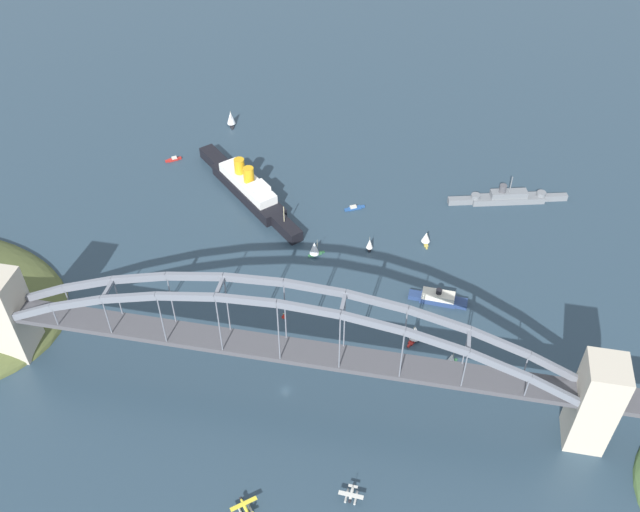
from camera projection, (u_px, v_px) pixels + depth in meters
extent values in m
plane|color=#283D4C|center=(286.00, 390.00, 303.01)|extent=(1400.00, 1400.00, 0.00)
cube|color=#BCB29E|center=(8.00, 315.00, 304.99)|extent=(15.46, 16.77, 45.56)
cube|color=#BCB29E|center=(595.00, 403.00, 270.37)|extent=(15.46, 16.77, 45.56)
cube|color=#47474C|center=(283.00, 350.00, 284.83)|extent=(232.21, 12.49, 2.40)
cube|color=slate|center=(29.00, 313.00, 291.85)|extent=(25.41, 1.80, 14.75)
cube|color=slate|center=(76.00, 303.00, 281.39)|extent=(25.14, 1.80, 12.22)
cube|color=slate|center=(129.00, 298.00, 272.70)|extent=(24.84, 1.80, 9.68)
cube|color=slate|center=(185.00, 297.00, 265.80)|extent=(24.52, 1.80, 7.12)
cube|color=slate|center=(246.00, 300.00, 260.67)|extent=(24.17, 1.80, 4.51)
cube|color=slate|center=(308.00, 309.00, 257.31)|extent=(24.17, 1.80, 4.51)
cube|color=slate|center=(373.00, 323.00, 255.73)|extent=(24.52, 1.80, 7.12)
cube|color=slate|center=(437.00, 342.00, 255.93)|extent=(24.84, 1.80, 9.68)
cube|color=slate|center=(499.00, 365.00, 257.91)|extent=(25.14, 1.80, 12.22)
cube|color=slate|center=(559.00, 393.00, 261.66)|extent=(25.41, 1.80, 14.75)
cube|color=slate|center=(42.00, 294.00, 300.01)|extent=(25.41, 1.80, 14.75)
cube|color=slate|center=(88.00, 284.00, 289.55)|extent=(25.14, 1.80, 12.22)
cube|color=slate|center=(139.00, 278.00, 280.87)|extent=(24.84, 1.80, 9.68)
cube|color=slate|center=(195.00, 276.00, 273.96)|extent=(24.52, 1.80, 7.12)
cube|color=slate|center=(253.00, 280.00, 268.83)|extent=(24.17, 1.80, 4.51)
cube|color=slate|center=(314.00, 288.00, 265.48)|extent=(24.17, 1.80, 4.51)
cube|color=slate|center=(377.00, 301.00, 263.90)|extent=(24.52, 1.80, 7.12)
cube|color=slate|center=(439.00, 320.00, 264.10)|extent=(24.84, 1.80, 9.68)
cube|color=slate|center=(499.00, 343.00, 266.07)|extent=(25.14, 1.80, 12.22)
cube|color=slate|center=(558.00, 369.00, 269.83)|extent=(25.41, 1.80, 14.75)
cube|color=slate|center=(13.00, 309.00, 301.60)|extent=(1.40, 11.24, 1.40)
cube|color=slate|center=(108.00, 290.00, 280.68)|extent=(1.40, 11.24, 1.40)
cube|color=slate|center=(219.00, 287.00, 266.87)|extent=(1.40, 11.24, 1.40)
cube|color=slate|center=(343.00, 304.00, 260.16)|extent=(1.40, 11.24, 1.40)
cube|color=slate|center=(469.00, 341.00, 260.56)|extent=(1.40, 11.24, 1.40)
cube|color=slate|center=(587.00, 395.00, 268.06)|extent=(1.40, 11.24, 1.40)
cylinder|color=slate|center=(55.00, 316.00, 289.77)|extent=(0.56, 0.56, 10.68)
cylinder|color=slate|center=(67.00, 297.00, 297.93)|extent=(0.56, 0.56, 10.68)
cylinder|color=slate|center=(107.00, 316.00, 283.30)|extent=(0.56, 0.56, 19.92)
cylinder|color=slate|center=(118.00, 297.00, 291.47)|extent=(0.56, 0.56, 19.92)
cylinder|color=slate|center=(162.00, 319.00, 277.73)|extent=(0.56, 0.56, 26.52)
cylinder|color=slate|center=(171.00, 299.00, 285.89)|extent=(0.56, 0.56, 26.52)
cylinder|color=slate|center=(219.00, 324.00, 273.04)|extent=(0.56, 0.56, 30.48)
cylinder|color=slate|center=(227.00, 304.00, 281.21)|extent=(0.56, 0.56, 30.48)
cylinder|color=slate|center=(279.00, 332.00, 269.24)|extent=(0.56, 0.56, 31.80)
cylinder|color=slate|center=(285.00, 311.00, 277.41)|extent=(0.56, 0.56, 31.80)
cylinder|color=slate|center=(340.00, 342.00, 266.33)|extent=(0.56, 0.56, 30.48)
cylinder|color=slate|center=(344.00, 321.00, 274.50)|extent=(0.56, 0.56, 30.48)
cylinder|color=slate|center=(402.00, 355.00, 264.31)|extent=(0.56, 0.56, 26.52)
cylinder|color=slate|center=(405.00, 333.00, 272.48)|extent=(0.56, 0.56, 26.52)
cylinder|color=slate|center=(465.00, 370.00, 263.18)|extent=(0.56, 0.56, 19.92)
cylinder|color=slate|center=(466.00, 347.00, 271.34)|extent=(0.56, 0.56, 19.92)
cylinder|color=slate|center=(527.00, 387.00, 262.93)|extent=(0.56, 0.56, 10.68)
cylinder|color=slate|center=(526.00, 364.00, 271.10)|extent=(0.56, 0.56, 10.68)
cube|color=black|center=(248.00, 191.00, 403.60)|extent=(53.78, 52.66, 6.56)
cube|color=black|center=(287.00, 229.00, 378.63)|extent=(19.95, 19.65, 6.56)
cube|color=black|center=(214.00, 158.00, 428.56)|extent=(20.98, 20.71, 6.56)
cube|color=white|center=(248.00, 183.00, 399.63)|extent=(41.27, 40.46, 5.24)
cube|color=white|center=(259.00, 188.00, 389.06)|extent=(14.34, 14.34, 3.20)
cylinder|color=gold|center=(249.00, 175.00, 393.46)|extent=(6.05, 6.05, 8.91)
cylinder|color=gold|center=(239.00, 166.00, 399.78)|extent=(6.05, 6.05, 8.91)
cylinder|color=tan|center=(284.00, 214.00, 374.62)|extent=(0.50, 0.50, 10.00)
cube|color=slate|center=(508.00, 199.00, 400.36)|extent=(42.04, 17.44, 3.70)
cube|color=slate|center=(555.00, 197.00, 401.56)|extent=(14.23, 6.65, 3.70)
cube|color=slate|center=(460.00, 201.00, 399.15)|extent=(14.39, 7.30, 3.70)
cube|color=slate|center=(509.00, 194.00, 397.87)|extent=(21.57, 10.88, 3.68)
cylinder|color=slate|center=(541.00, 194.00, 399.20)|extent=(5.21, 5.21, 2.20)
cylinder|color=slate|center=(476.00, 196.00, 397.54)|extent=(5.21, 5.21, 2.20)
cylinder|color=slate|center=(511.00, 184.00, 393.27)|extent=(0.60, 0.60, 10.00)
cylinder|color=#4C4C51|center=(503.00, 188.00, 394.97)|extent=(4.09, 4.09, 4.40)
cube|color=navy|center=(438.00, 299.00, 341.98)|extent=(17.61, 8.12, 2.39)
cube|color=navy|center=(414.00, 295.00, 344.04)|extent=(6.02, 5.34, 2.39)
cube|color=navy|center=(461.00, 303.00, 339.91)|extent=(6.07, 6.34, 2.39)
cube|color=beige|center=(438.00, 295.00, 340.15)|extent=(16.12, 6.97, 3.05)
cylinder|color=black|center=(439.00, 291.00, 338.32)|extent=(2.87, 2.87, 2.40)
cylinder|color=#B7B7B2|center=(241.00, 512.00, 260.94)|extent=(3.95, 4.58, 0.90)
cylinder|color=#B7B7B2|center=(250.00, 508.00, 262.23)|extent=(3.95, 4.58, 0.90)
cylinder|color=black|center=(241.00, 511.00, 260.25)|extent=(0.14, 0.14, 1.16)
cylinder|color=black|center=(250.00, 506.00, 261.54)|extent=(0.14, 0.14, 1.16)
ellipsoid|color=gold|center=(245.00, 507.00, 260.05)|extent=(6.30, 7.34, 1.33)
cylinder|color=black|center=(241.00, 499.00, 262.51)|extent=(1.48, 1.42, 1.26)
cube|color=gold|center=(244.00, 504.00, 260.36)|extent=(9.37, 8.05, 0.20)
cylinder|color=#B7B7B2|center=(356.00, 498.00, 265.19)|extent=(1.20, 5.72, 0.90)
cylinder|color=#B7B7B2|center=(347.00, 496.00, 265.83)|extent=(1.20, 5.72, 0.90)
cylinder|color=black|center=(356.00, 496.00, 264.49)|extent=(0.14, 0.14, 1.19)
cylinder|color=black|center=(347.00, 494.00, 265.13)|extent=(0.14, 0.14, 1.19)
ellipsoid|color=beige|center=(351.00, 494.00, 263.95)|extent=(1.75, 7.09, 1.38)
cylinder|color=black|center=(350.00, 501.00, 261.68)|extent=(1.35, 0.87, 1.31)
cube|color=beige|center=(351.00, 495.00, 262.92)|extent=(9.72, 2.21, 0.20)
cube|color=beige|center=(353.00, 486.00, 266.07)|extent=(3.72, 1.29, 0.12)
cube|color=black|center=(353.00, 484.00, 265.20)|extent=(0.18, 1.10, 1.50)
cube|color=black|center=(232.00, 125.00, 461.72)|extent=(4.81, 6.59, 0.70)
cube|color=black|center=(232.00, 129.00, 458.83)|extent=(1.90, 2.32, 0.70)
cube|color=black|center=(231.00, 122.00, 464.62)|extent=(2.14, 2.41, 0.70)
cylinder|color=tan|center=(231.00, 118.00, 457.46)|extent=(0.16, 0.16, 10.89)
cone|color=white|center=(231.00, 118.00, 459.09)|extent=(7.14, 7.14, 8.71)
cube|color=#B2231E|center=(173.00, 160.00, 431.89)|extent=(6.38, 5.50, 1.21)
cube|color=#B2231E|center=(167.00, 161.00, 430.67)|extent=(2.43, 2.27, 1.21)
cube|color=#B2231E|center=(180.00, 158.00, 433.10)|extent=(2.59, 2.50, 1.21)
cube|color=beige|center=(174.00, 158.00, 431.30)|extent=(3.62, 3.36, 1.22)
cube|color=gold|center=(426.00, 243.00, 373.95)|extent=(3.15, 5.57, 0.79)
cube|color=gold|center=(426.00, 248.00, 371.37)|extent=(1.29, 1.91, 0.79)
cube|color=gold|center=(425.00, 239.00, 376.53)|extent=(1.48, 1.95, 0.79)
cylinder|color=tan|center=(426.00, 238.00, 370.97)|extent=(0.16, 0.16, 7.11)
cone|color=white|center=(426.00, 237.00, 372.34)|extent=(5.70, 5.70, 5.69)
cube|color=#2D6B3D|center=(451.00, 365.00, 312.57)|extent=(5.08, 6.30, 0.71)
cube|color=#2D6B3D|center=(455.00, 360.00, 314.75)|extent=(1.99, 2.25, 0.71)
cube|color=#2D6B3D|center=(447.00, 371.00, 310.38)|extent=(2.21, 2.37, 0.71)
cylinder|color=tan|center=(453.00, 357.00, 309.17)|extent=(0.16, 0.16, 10.19)
cone|color=white|center=(451.00, 360.00, 308.56)|extent=(6.97, 6.97, 8.15)
cube|color=#234C8C|center=(355.00, 208.00, 396.24)|extent=(7.52, 5.67, 1.09)
cube|color=#234C8C|center=(363.00, 206.00, 397.34)|extent=(2.77, 2.37, 1.09)
cube|color=#234C8C|center=(347.00, 210.00, 395.14)|extent=(2.90, 2.61, 1.09)
cube|color=beige|center=(353.00, 207.00, 395.25)|extent=(4.12, 3.49, 1.23)
cube|color=#B2231E|center=(413.00, 340.00, 323.34)|extent=(4.42, 6.17, 0.91)
cube|color=#B2231E|center=(409.00, 346.00, 321.02)|extent=(1.72, 2.16, 0.91)
cube|color=#B2231E|center=(417.00, 335.00, 325.67)|extent=(1.91, 2.25, 0.91)
cylinder|color=tan|center=(413.00, 334.00, 319.62)|extent=(0.16, 0.16, 9.29)
cone|color=white|center=(415.00, 332.00, 320.95)|extent=(6.93, 6.93, 7.43)
cube|color=black|center=(369.00, 248.00, 371.26)|extent=(2.22, 4.11, 1.02)
cube|color=black|center=(369.00, 244.00, 373.18)|extent=(0.94, 1.40, 1.02)
cube|color=black|center=(369.00, 251.00, 369.33)|extent=(1.09, 1.42, 1.02)
cylinder|color=tan|center=(370.00, 242.00, 368.85)|extent=(0.16, 0.16, 6.86)
cone|color=white|center=(370.00, 244.00, 368.24)|extent=(4.04, 4.04, 5.48)
cube|color=#2D6B3D|center=(316.00, 254.00, 367.61)|extent=(5.76, 4.81, 0.95)
cube|color=#2D6B3D|center=(323.00, 252.00, 368.67)|extent=(2.06, 1.81, 0.95)
cube|color=#2D6B3D|center=(310.00, 256.00, 366.54)|extent=(2.16, 1.96, 0.95)
cylinder|color=tan|center=(317.00, 246.00, 364.28)|extent=(0.16, 0.16, 9.33)
cone|color=white|center=(314.00, 248.00, 364.13)|extent=(7.05, 7.05, 7.46)
cone|color=red|center=(284.00, 316.00, 334.03)|extent=(2.20, 2.20, 2.20)
sphere|color=#F2E566|center=(284.00, 314.00, 333.09)|extent=(0.50, 0.50, 0.50)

